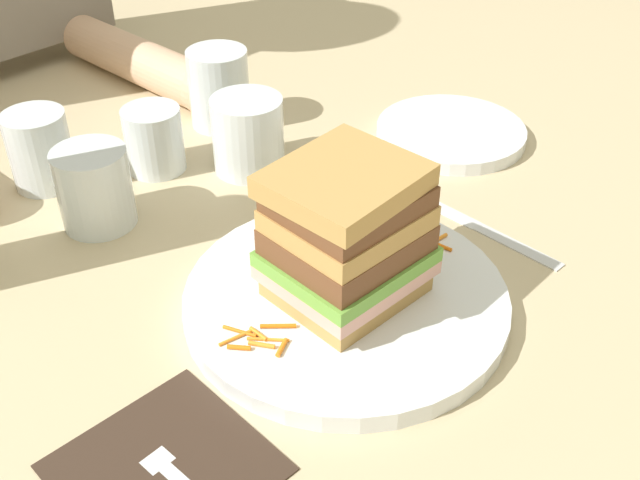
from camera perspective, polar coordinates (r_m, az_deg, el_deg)
ground_plane at (r=0.68m, az=1.37°, el=-4.06°), size 3.00×3.00×0.00m
main_plate at (r=0.66m, az=1.94°, el=-4.46°), size 0.28×0.28×0.02m
sandwich at (r=0.62m, az=2.02°, el=0.36°), size 0.13×0.11×0.12m
carrot_shred_0 at (r=0.60m, az=-5.98°, el=-8.08°), size 0.01×0.02×0.00m
carrot_shred_1 at (r=0.62m, az=-3.15°, el=-6.44°), size 0.02×0.02×0.00m
carrot_shred_2 at (r=0.61m, az=-6.27°, el=-7.24°), size 0.03×0.01×0.00m
carrot_shred_3 at (r=0.61m, az=-4.75°, el=-6.93°), size 0.00×0.02×0.00m
carrot_shred_4 at (r=0.60m, az=-2.87°, el=-8.04°), size 0.02×0.01×0.00m
carrot_shred_5 at (r=0.61m, az=-3.90°, el=-7.43°), size 0.02×0.03×0.00m
carrot_shred_6 at (r=0.62m, az=-6.04°, el=-6.81°), size 0.01×0.03×0.00m
carrot_shred_7 at (r=0.60m, az=-4.39°, el=-7.82°), size 0.01×0.02×0.00m
carrot_shred_8 at (r=0.72m, az=8.71°, el=0.00°), size 0.03×0.01×0.00m
carrot_shred_9 at (r=0.71m, az=7.84°, el=-0.45°), size 0.02×0.02×0.00m
carrot_shred_10 at (r=0.71m, az=8.95°, el=-0.40°), size 0.01×0.02×0.00m
carrot_shred_11 at (r=0.71m, az=7.61°, el=-0.20°), size 0.01×0.02×0.00m
carrot_shred_12 at (r=0.70m, az=7.93°, el=-0.90°), size 0.02×0.01×0.00m
carrot_shred_13 at (r=0.73m, az=6.83°, el=0.72°), size 0.02×0.02×0.00m
carrot_shred_14 at (r=0.70m, az=7.37°, el=-0.84°), size 0.02×0.01×0.00m
carrot_shred_15 at (r=0.69m, az=7.71°, el=-1.34°), size 0.01×0.02×0.00m
napkin_dark at (r=0.56m, az=-11.54°, el=-16.30°), size 0.14×0.14×0.00m
knife at (r=0.77m, az=11.74°, el=1.03°), size 0.03×0.20×0.00m
juice_glass at (r=0.84m, az=-5.39°, el=7.60°), size 0.08×0.08×0.08m
empty_tumbler_0 at (r=0.86m, az=-20.21°, el=6.36°), size 0.07×0.07×0.08m
empty_tumbler_1 at (r=0.78m, az=-16.52°, el=3.75°), size 0.07×0.07×0.08m
empty_tumbler_2 at (r=0.86m, az=-12.32°, el=7.35°), size 0.06×0.06×0.07m
empty_tumbler_3 at (r=0.94m, az=-7.56°, el=11.20°), size 0.07×0.07×0.09m
side_plate at (r=0.92m, az=9.75°, el=7.93°), size 0.18×0.18×0.02m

